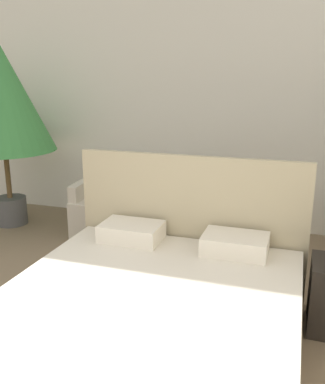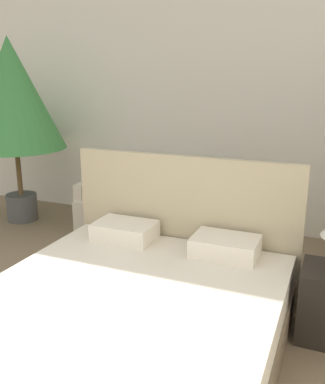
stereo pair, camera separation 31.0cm
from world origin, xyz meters
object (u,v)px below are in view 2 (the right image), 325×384
at_px(bed, 126,324).
at_px(potted_palm, 12,97).
at_px(armchair_near_window_left, 111,208).
at_px(armchair_near_window_right, 185,218).

xyz_separation_m(bed, potted_palm, (-2.45, 1.93, 1.24)).
bearing_deg(potted_palm, armchair_near_window_left, 5.33).
relative_size(armchair_near_window_left, armchair_near_window_right, 1.00).
bearing_deg(bed, armchair_near_window_right, 99.74).
relative_size(armchair_near_window_right, potted_palm, 0.36).
height_order(bed, armchair_near_window_left, bed).
height_order(bed, potted_palm, potted_palm).
distance_m(bed, potted_palm, 3.36).
distance_m(bed, armchair_near_window_right, 2.07).
xyz_separation_m(bed, armchair_near_window_right, (-0.35, 2.04, 0.00)).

